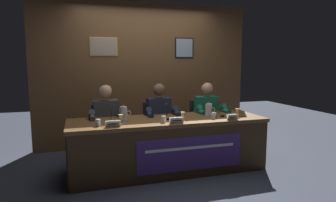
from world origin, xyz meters
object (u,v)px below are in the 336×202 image
Objects in this scene: conference_table at (171,137)px; nameplate_left at (113,124)px; microphone_center at (168,114)px; panelist_right at (208,114)px; nameplate_center at (177,120)px; juice_glass_right at (237,111)px; chair_left at (106,135)px; water_cup_right at (214,116)px; nameplate_right at (232,117)px; microphone_right at (221,111)px; chair_center at (157,131)px; water_cup_left at (98,123)px; chair_right at (203,128)px; juice_glass_left at (121,117)px; water_cup_center at (164,120)px; panelist_left at (107,119)px; microphone_left at (111,117)px; panelist_center at (160,116)px; water_pitcher_left_side at (124,114)px; water_pitcher_right_side at (209,110)px; juice_glass_center at (183,115)px.

conference_table is 14.82× the size of nameplate_left.
panelist_right reaches higher than microphone_center.
juice_glass_right reaches higher than nameplate_center.
chair_left is 10.44× the size of water_cup_right.
nameplate_right is 0.29m from microphone_right.
chair_center is 4.10× the size of microphone_center.
conference_table is at bearing 5.38° from water_cup_left.
juice_glass_left is at bearing -152.63° from chair_right.
chair_right is at bearing 90.00° from panelist_right.
juice_glass_left is at bearing -175.44° from microphone_right.
water_cup_center is 0.22m from microphone_center.
juice_glass_right is at bearing 43.15° from nameplate_right.
panelist_left is 1.63m from panelist_right.
juice_glass_right is (1.12, 0.05, 0.05)m from water_cup_center.
microphone_left is at bearing 36.76° from water_cup_left.
water_cup_center is at bearing -6.81° from juice_glass_left.
panelist_center is at bearing 32.14° from water_cup_left.
nameplate_right is (1.62, -0.27, -0.03)m from microphone_left.
water_pitcher_left_side and water_pitcher_right_side have the same top height.
water_cup_center is (-0.13, -0.84, 0.35)m from chair_center.
panelist_left is 14.29× the size of water_cup_right.
water_cup_left is at bearing -101.02° from chair_left.
juice_glass_center is 0.85m from juice_glass_right.
chair_center is (0.69, 0.78, -0.40)m from juice_glass_left.
juice_glass_right is at bearing -3.81° from microphone_left.
juice_glass_center is at bearing -3.43° from juice_glass_left.
nameplate_left is 1.27m from chair_center.
juice_glass_left is at bearing 166.76° from nameplate_center.
panelist_center reaches higher than chair_left.
microphone_center is 1.00× the size of microphone_right.
microphone_right reaches higher than nameplate_left.
panelist_right is at bearing 29.06° from microphone_center.
chair_left reaches higher than juice_glass_right.
water_pitcher_left_side is (0.20, -0.36, 0.14)m from panelist_left.
microphone_center reaches higher than juice_glass_left.
water_cup_left is at bearing -173.56° from juice_glass_left.
chair_right is at bearing 24.38° from water_cup_left.
panelist_center is 5.62× the size of microphone_right.
conference_table is at bearing 13.72° from nameplate_left.
microphone_right is (0.82, -0.00, 0.00)m from microphone_center.
water_pitcher_left_side reaches higher than water_cup_left.
water_cup_center is (0.84, -0.03, 0.00)m from water_cup_left.
chair_center is 0.93m from water_pitcher_left_side.
water_cup_left is 0.69× the size of juice_glass_center.
chair_right is (0.81, 0.00, 0.00)m from chair_center.
juice_glass_right reaches higher than nameplate_left.
panelist_center is 0.81m from panelist_right.
chair_center is at bearing 89.03° from microphone_center.
panelist_left reaches higher than nameplate_right.
microphone_left reaches higher than nameplate_center.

